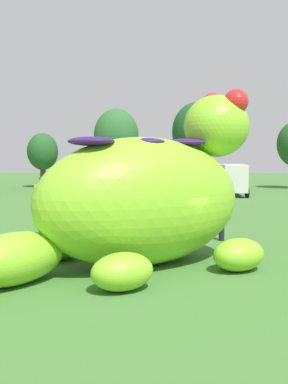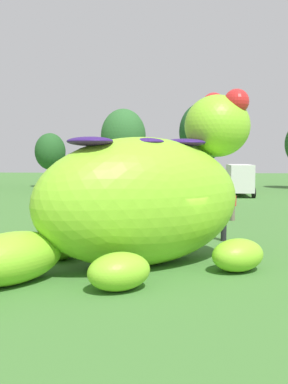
% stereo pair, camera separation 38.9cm
% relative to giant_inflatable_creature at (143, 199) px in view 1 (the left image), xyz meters
% --- Properties ---
extents(ground_plane, '(160.00, 160.00, 0.00)m').
position_rel_giant_inflatable_creature_xyz_m(ground_plane, '(1.06, -0.13, -2.34)').
color(ground_plane, '#427533').
extents(giant_inflatable_creature, '(10.12, 10.95, 6.41)m').
position_rel_giant_inflatable_creature_xyz_m(giant_inflatable_creature, '(0.00, 0.00, 0.00)').
color(giant_inflatable_creature, '#8CD12D').
rests_on(giant_inflatable_creature, ground).
extents(car_yellow, '(2.38, 4.30, 1.72)m').
position_rel_giant_inflatable_creature_xyz_m(car_yellow, '(-10.08, 27.92, -1.49)').
color(car_yellow, yellow).
rests_on(car_yellow, ground).
extents(car_black, '(1.95, 4.11, 1.72)m').
position_rel_giant_inflatable_creature_xyz_m(car_black, '(-6.53, 28.61, -1.49)').
color(car_black, black).
rests_on(car_black, ground).
extents(car_red, '(2.13, 4.19, 1.72)m').
position_rel_giant_inflatable_creature_xyz_m(car_red, '(-3.34, 27.40, -1.49)').
color(car_red, red).
rests_on(car_red, ground).
extents(car_orange, '(2.20, 4.23, 1.72)m').
position_rel_giant_inflatable_creature_xyz_m(car_orange, '(0.70, 28.81, -1.49)').
color(car_orange, orange).
rests_on(car_orange, ground).
extents(box_truck, '(2.39, 6.42, 2.95)m').
position_rel_giant_inflatable_creature_xyz_m(box_truck, '(7.27, 28.13, -0.74)').
color(box_truck, '#B2231E').
rests_on(box_truck, ground).
extents(tree_left, '(3.59, 3.59, 6.38)m').
position_rel_giant_inflatable_creature_xyz_m(tree_left, '(-13.42, 37.77, 1.83)').
color(tree_left, brown).
rests_on(tree_left, ground).
extents(tree_mid_left, '(5.10, 5.10, 9.05)m').
position_rel_giant_inflatable_creature_xyz_m(tree_mid_left, '(-4.63, 36.69, 3.58)').
color(tree_mid_left, brown).
rests_on(tree_mid_left, ground).
extents(tree_centre_left, '(5.47, 5.47, 9.71)m').
position_rel_giant_inflatable_creature_xyz_m(tree_centre_left, '(4.43, 36.36, 4.01)').
color(tree_centre_left, brown).
rests_on(tree_centre_left, ground).
extents(spectator_mid_field, '(0.38, 0.26, 1.71)m').
position_rel_giant_inflatable_creature_xyz_m(spectator_mid_field, '(3.39, 4.79, -1.49)').
color(spectator_mid_field, black).
rests_on(spectator_mid_field, ground).
extents(spectator_by_cars, '(0.38, 0.26, 1.71)m').
position_rel_giant_inflatable_creature_xyz_m(spectator_by_cars, '(4.62, 11.34, -1.49)').
color(spectator_by_cars, '#726656').
rests_on(spectator_by_cars, ground).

